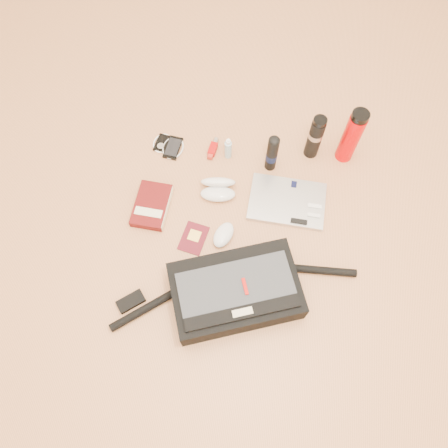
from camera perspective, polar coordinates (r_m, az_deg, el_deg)
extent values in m
plane|color=#C18050|center=(1.81, 0.74, -2.46)|extent=(4.00, 4.00, 0.00)
cube|color=black|center=(1.68, 1.50, -8.76)|extent=(0.55, 0.45, 0.12)
cube|color=#2F3237|center=(1.62, 1.65, -8.48)|extent=(0.47, 0.35, 0.01)
cube|color=black|center=(1.59, 2.42, -11.49)|extent=(0.41, 0.19, 0.01)
cube|color=beige|center=(1.59, 2.42, -11.48)|extent=(0.08, 0.05, 0.02)
cube|color=#AF0600|center=(1.61, 2.76, -8.19)|extent=(0.03, 0.06, 0.02)
cylinder|color=black|center=(1.73, -10.19, -10.82)|extent=(0.25, 0.21, 0.03)
cylinder|color=black|center=(1.79, 12.29, -5.91)|extent=(0.30, 0.05, 0.03)
cube|color=black|center=(1.76, -12.08, -9.86)|extent=(0.12, 0.11, 0.02)
cube|color=#AFAFB1|center=(1.90, 8.23, 2.92)|extent=(0.33, 0.24, 0.02)
cube|color=black|center=(1.93, 9.13, 5.15)|extent=(0.02, 0.03, 0.00)
cube|color=silver|center=(1.89, 11.76, 2.30)|extent=(0.06, 0.02, 0.01)
cube|color=silver|center=(1.87, 11.65, 1.12)|extent=(0.05, 0.02, 0.01)
cube|color=black|center=(1.84, 9.77, 0.35)|extent=(0.07, 0.02, 0.01)
cube|color=#4F0B0B|center=(1.88, -9.43, 2.41)|extent=(0.15, 0.22, 0.04)
cube|color=#F2EBBB|center=(1.87, -7.42, 2.07)|extent=(0.01, 0.20, 0.03)
cube|color=beige|center=(1.85, -9.85, 1.53)|extent=(0.12, 0.04, 0.00)
cube|color=#520D16|center=(1.82, -4.00, -1.86)|extent=(0.12, 0.15, 0.01)
cube|color=gold|center=(1.82, -3.88, -1.51)|extent=(0.06, 0.06, 0.00)
ellipsoid|color=silver|center=(1.80, -0.06, -1.43)|extent=(0.11, 0.14, 0.04)
ellipsoid|color=silver|center=(1.88, -0.81, 3.95)|extent=(0.16, 0.09, 0.04)
ellipsoid|color=white|center=(1.89, -0.77, 5.49)|extent=(0.16, 0.10, 0.09)
ellipsoid|color=black|center=(1.88, -1.72, 4.03)|extent=(0.04, 0.03, 0.01)
ellipsoid|color=black|center=(1.88, 0.09, 3.99)|extent=(0.04, 0.03, 0.01)
cylinder|color=black|center=(1.88, -0.81, 4.03)|extent=(0.02, 0.01, 0.00)
cube|color=black|center=(2.06, -8.07, 10.40)|extent=(0.07, 0.10, 0.01)
cylinder|color=#B9B9BC|center=(2.05, -8.28, 10.07)|extent=(0.04, 0.04, 0.00)
torus|color=white|center=(2.06, -8.08, 10.41)|extent=(0.09, 0.09, 0.01)
cube|color=black|center=(2.04, -6.67, 9.85)|extent=(0.08, 0.13, 0.01)
cube|color=black|center=(2.03, -6.69, 9.95)|extent=(0.07, 0.10, 0.00)
torus|color=silver|center=(2.04, -6.67, 9.87)|extent=(0.11, 0.11, 0.01)
cube|color=#A30909|center=(2.01, -1.48, 9.73)|extent=(0.04, 0.07, 0.03)
cube|color=#B1291C|center=(1.99, -1.80, 8.80)|extent=(0.03, 0.02, 0.02)
cylinder|color=#ADADAF|center=(2.03, -1.14, 10.67)|extent=(0.03, 0.04, 0.02)
cylinder|color=#9AC1D5|center=(1.97, 0.54, 9.69)|extent=(0.04, 0.04, 0.10)
cylinder|color=white|center=(1.92, 0.55, 10.64)|extent=(0.03, 0.03, 0.02)
cylinder|color=white|center=(1.91, 0.56, 10.86)|extent=(0.02, 0.02, 0.01)
cylinder|color=black|center=(1.91, 6.29, 9.10)|extent=(0.06, 0.06, 0.20)
cylinder|color=#091233|center=(1.92, 6.22, 8.74)|extent=(0.07, 0.07, 0.04)
ellipsoid|color=black|center=(1.83, 6.60, 10.82)|extent=(0.06, 0.06, 0.02)
cylinder|color=black|center=(1.97, 11.75, 10.86)|extent=(0.07, 0.07, 0.22)
cylinder|color=#A0A0A2|center=(1.95, 11.90, 11.32)|extent=(0.07, 0.07, 0.03)
cylinder|color=black|center=(1.87, 12.45, 12.97)|extent=(0.07, 0.07, 0.02)
cylinder|color=#D50104|center=(1.98, 16.22, 10.73)|extent=(0.09, 0.09, 0.27)
cylinder|color=black|center=(1.86, 17.40, 13.31)|extent=(0.09, 0.09, 0.03)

